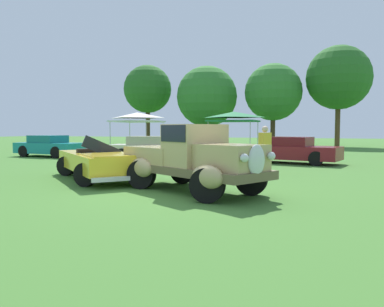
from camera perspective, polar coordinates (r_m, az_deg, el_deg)
ground_plane at (r=9.36m, az=-2.01°, el=-6.04°), size 120.00×120.00×0.00m
feature_pickup_truck at (r=9.55m, az=0.11°, el=-0.61°), size 4.44×3.37×1.70m
neighbor_convertible at (r=12.22m, az=-13.56°, el=-1.11°), size 4.54×4.30×1.40m
show_car_teal at (r=23.16m, az=-20.64°, el=1.03°), size 4.26×2.09×1.22m
show_car_cream at (r=19.16m, az=-6.35°, el=0.74°), size 4.30×2.40×1.22m
show_car_burgundy at (r=18.09m, az=14.95°, el=0.46°), size 4.34×2.60×1.22m
spectator_near_truck at (r=16.93m, az=0.67°, el=1.44°), size 0.41×0.47×1.69m
spectator_between_cars at (r=14.84m, az=-1.71°, el=1.11°), size 0.47×0.41×1.69m
spectator_by_row at (r=13.43m, az=10.89°, el=0.78°), size 0.43×0.46×1.69m
canopy_tent_left_field at (r=26.18m, az=-8.24°, el=5.51°), size 2.94×2.94×2.71m
canopy_tent_center_field at (r=24.97m, az=6.31°, el=5.61°), size 2.98×2.98×2.71m
treeline_far_left at (r=39.83m, az=-6.68°, el=9.56°), size 4.90×4.90×8.13m
treeline_mid_left at (r=37.62m, az=2.24°, el=8.55°), size 5.92×5.92×7.73m
treeline_center at (r=36.51m, az=12.12°, el=8.99°), size 5.30×5.30×7.66m
treeline_mid_right at (r=37.08m, az=21.19°, el=10.57°), size 5.72×5.72×9.05m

